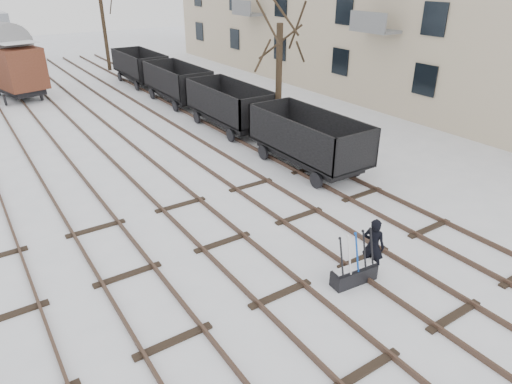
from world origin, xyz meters
TOP-DOWN VIEW (x-y plane):
  - ground at (0.00, 0.00)m, footprint 120.00×120.00m
  - tracks at (-0.00, 13.67)m, footprint 13.90×52.00m
  - ground_frame at (1.96, -0.65)m, footprint 1.33×0.54m
  - worker at (2.71, -0.55)m, footprint 0.62×0.72m
  - freight_wagon_a at (6.00, 6.23)m, footprint 2.25×5.61m
  - freight_wagon_b at (6.00, 12.63)m, footprint 2.25×5.61m
  - freight_wagon_c at (6.00, 19.03)m, footprint 2.25×5.61m
  - freight_wagon_d at (6.00, 25.43)m, footprint 2.25×5.61m
  - box_van_wagon at (-2.19, 25.88)m, footprint 3.57×5.25m
  - tree_near at (7.01, 9.74)m, footprint 0.30×0.30m
  - tree_far_right at (5.70, 31.98)m, footprint 0.30×0.30m

SIDE VIEW (x-z plane):
  - ground at x=0.00m, z-range 0.00..0.00m
  - tracks at x=0.00m, z-range -0.01..0.16m
  - ground_frame at x=1.96m, z-range -0.46..1.03m
  - worker at x=2.71m, z-range 0.00..1.66m
  - freight_wagon_a at x=6.00m, z-range -0.27..2.02m
  - freight_wagon_b at x=6.00m, z-range -0.27..2.02m
  - freight_wagon_c at x=6.00m, z-range -0.27..2.02m
  - freight_wagon_d at x=6.00m, z-range -0.27..2.02m
  - box_van_wagon at x=-2.19m, z-range 0.30..3.96m
  - tree_near at x=7.01m, z-range 0.00..5.48m
  - tree_far_right at x=5.70m, z-range 0.00..7.75m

